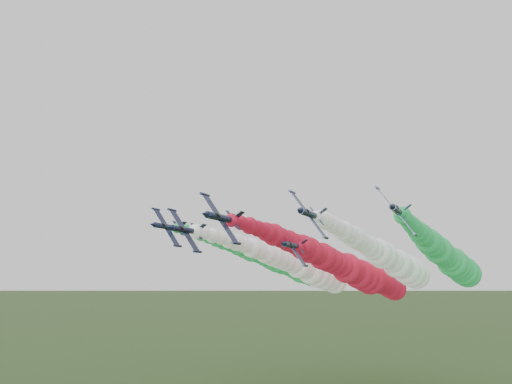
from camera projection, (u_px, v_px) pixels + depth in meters
jet_lead at (341, 265)px, 113.98m from camera, size 14.98×76.11×16.70m
jet_inner_left at (304, 269)px, 126.79m from camera, size 14.61×75.74×16.33m
jet_inner_right at (393, 261)px, 118.78m from camera, size 14.90×76.03×16.61m
jet_outer_left at (280, 262)px, 136.61m from camera, size 14.51×75.64×16.22m
jet_outer_right at (449, 259)px, 117.07m from camera, size 14.79×75.93×16.51m
jet_trail at (371, 277)px, 132.89m from camera, size 14.67×75.80×16.39m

